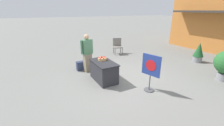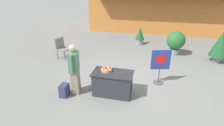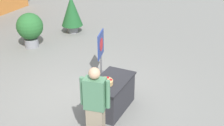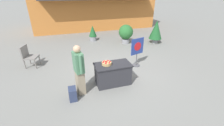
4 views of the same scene
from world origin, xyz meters
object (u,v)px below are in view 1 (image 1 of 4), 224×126
poster_board (151,71)px  potted_plant_far_left (199,52)px  apple_basket (102,59)px  person_visitor (87,53)px  backpack (80,66)px  display_table (104,71)px  patio_chair (117,45)px

poster_board → potted_plant_far_left: poster_board is taller
apple_basket → poster_board: size_ratio=0.27×
person_visitor → backpack: bearing=-147.6°
backpack → potted_plant_far_left: 6.34m
apple_basket → display_table: bearing=-12.4°
poster_board → potted_plant_far_left: size_ratio=1.25×
apple_basket → poster_board: 2.00m
display_table → person_visitor: person_visitor is taller
apple_basket → patio_chair: patio_chair is taller
display_table → person_visitor: size_ratio=0.77×
backpack → poster_board: (3.02, 1.57, 0.54)m
potted_plant_far_left → backpack: bearing=-107.4°
apple_basket → poster_board: bearing=30.5°
backpack → patio_chair: (-1.66, 3.01, 0.34)m
apple_basket → person_visitor: (-1.00, -0.28, 0.03)m
person_visitor → patio_chair: bearing=114.9°
display_table → poster_board: bearing=35.2°
person_visitor → poster_board: bearing=14.7°
person_visitor → potted_plant_far_left: 5.98m
display_table → poster_board: (1.50, 1.06, 0.35)m
backpack → display_table: bearing=18.6°
person_visitor → poster_board: person_visitor is taller
apple_basket → potted_plant_far_left: potted_plant_far_left is taller
person_visitor → poster_board: 3.02m
apple_basket → patio_chair: bearing=140.3°
backpack → patio_chair: 3.46m
display_table → patio_chair: 4.05m
display_table → patio_chair: (-3.18, 2.51, 0.16)m
display_table → backpack: 1.61m
poster_board → patio_chair: poster_board is taller
backpack → potted_plant_far_left: (1.89, 6.04, 0.34)m
person_visitor → patio_chair: size_ratio=1.72×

